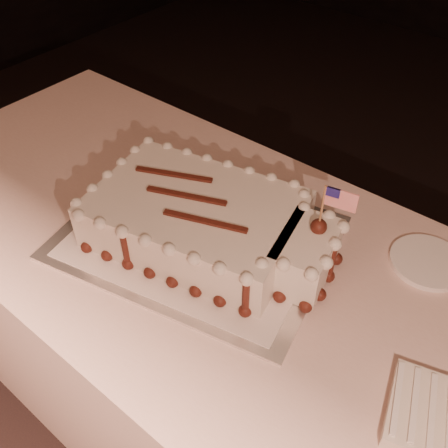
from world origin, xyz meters
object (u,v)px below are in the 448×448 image
Objects in this scene: side_plate at (428,262)px; sheet_cake at (209,223)px; cake_board at (197,238)px; banquet_table at (300,399)px.

sheet_cake is at bearing -148.62° from side_plate.
side_plate is at bearing 17.98° from cake_board.
side_plate reaches higher than cake_board.
sheet_cake reaches higher than cake_board.
cake_board is 0.51m from side_plate.
sheet_cake is (-0.29, -0.00, 0.44)m from banquet_table.
banquet_table is at bearing 0.03° from sheet_cake.
side_plate is (0.44, 0.26, 0.00)m from cake_board.
cake_board is 1.02× the size of sheet_cake.
cake_board is 0.07m from sheet_cake.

